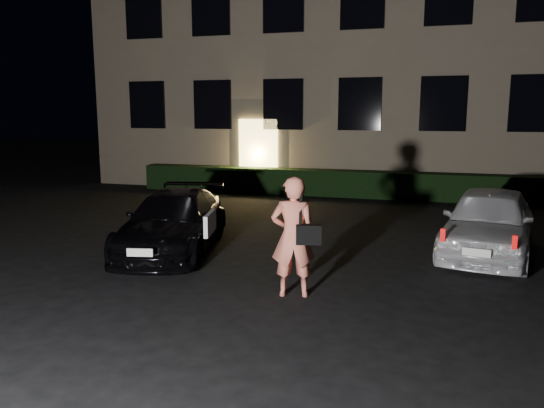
% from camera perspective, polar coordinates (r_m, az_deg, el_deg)
% --- Properties ---
extents(ground, '(80.00, 80.00, 0.00)m').
position_cam_1_polar(ground, '(7.65, -2.11, -11.22)').
color(ground, black).
rests_on(ground, ground).
extents(building, '(20.00, 8.11, 12.00)m').
position_cam_1_polar(building, '(22.10, 11.07, 18.16)').
color(building, '#736552').
rests_on(building, ground).
extents(hedge, '(15.00, 0.70, 0.85)m').
position_cam_1_polar(hedge, '(17.56, 8.99, 2.15)').
color(hedge, black).
rests_on(hedge, ground).
extents(sedan, '(2.47, 4.31, 1.17)m').
position_cam_1_polar(sedan, '(10.78, -10.52, -1.86)').
color(sedan, black).
rests_on(sedan, ground).
extents(hatch, '(2.23, 4.09, 1.32)m').
position_cam_1_polar(hatch, '(11.07, 22.26, -1.76)').
color(hatch, silver).
rests_on(hatch, ground).
extents(man, '(0.83, 0.59, 1.83)m').
position_cam_1_polar(man, '(7.92, 2.34, -3.52)').
color(man, '#DB7059').
rests_on(man, ground).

